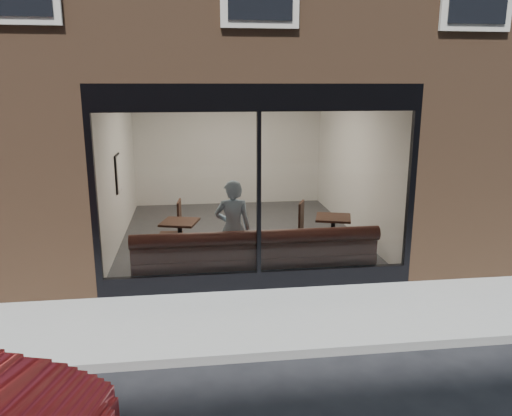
{
  "coord_description": "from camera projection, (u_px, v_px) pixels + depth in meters",
  "views": [
    {
      "loc": [
        -1.02,
        -5.33,
        3.18
      ],
      "look_at": [
        0.0,
        2.4,
        1.25
      ],
      "focal_mm": 35.0,
      "sensor_mm": 36.0,
      "label": 1
    }
  ],
  "objects": [
    {
      "name": "wall_poster",
      "position": [
        119.0,
        173.0,
        9.96
      ],
      "size": [
        0.02,
        0.52,
        0.7
      ],
      "primitive_type": "cube",
      "color": "white",
      "rests_on": "cafe_wall_left"
    },
    {
      "name": "sidewalk_near",
      "position": [
        269.0,
        318.0,
        6.98
      ],
      "size": [
        40.0,
        2.0,
        0.01
      ],
      "primitive_type": "cube",
      "color": "gray",
      "rests_on": "ground"
    },
    {
      "name": "cafe_chair_right",
      "position": [
        291.0,
        236.0,
        10.01
      ],
      "size": [
        0.56,
        0.56,
        0.04
      ],
      "primitive_type": "cube",
      "rotation": [
        0.0,
        0.0,
        2.74
      ],
      "color": "black",
      "rests_on": "cafe_floor"
    },
    {
      "name": "kerb_near",
      "position": [
        283.0,
        353.0,
        5.96
      ],
      "size": [
        40.0,
        0.1,
        0.12
      ],
      "primitive_type": "cube",
      "color": "gray",
      "rests_on": "ground"
    },
    {
      "name": "ground",
      "position": [
        282.0,
        356.0,
        6.02
      ],
      "size": [
        120.0,
        120.0,
        0.0
      ],
      "primitive_type": "plane",
      "color": "black",
      "rests_on": "ground"
    },
    {
      "name": "cafe_ceiling",
      "position": [
        239.0,
        84.0,
        10.07
      ],
      "size": [
        6.0,
        6.0,
        0.0
      ],
      "primitive_type": "plane",
      "rotation": [
        3.14,
        0.0,
        0.0
      ],
      "color": "white",
      "rests_on": "host_building_upper"
    },
    {
      "name": "cafe_table_right",
      "position": [
        333.0,
        218.0,
        9.42
      ],
      "size": [
        0.8,
        0.8,
        0.04
      ],
      "primitive_type": "cube",
      "rotation": [
        0.0,
        0.0,
        -0.3
      ],
      "color": "black",
      "rests_on": "cafe_floor"
    },
    {
      "name": "banquette",
      "position": [
        255.0,
        267.0,
        8.33
      ],
      "size": [
        4.0,
        0.55,
        0.45
      ],
      "primitive_type": "cube",
      "color": "#361913",
      "rests_on": "cafe_floor"
    },
    {
      "name": "storefront_header",
      "position": [
        259.0,
        98.0,
        7.27
      ],
      "size": [
        5.0,
        0.1,
        0.4
      ],
      "primitive_type": "cube",
      "color": "black",
      "rests_on": "host_building_upper"
    },
    {
      "name": "host_building_pier_right",
      "position": [
        363.0,
        143.0,
        13.81
      ],
      "size": [
        2.5,
        12.0,
        3.2
      ],
      "primitive_type": "cube",
      "color": "brown",
      "rests_on": "ground"
    },
    {
      "name": "storefront_glass",
      "position": [
        259.0,
        195.0,
        7.59
      ],
      "size": [
        4.8,
        0.0,
        4.8
      ],
      "primitive_type": "plane",
      "rotation": [
        1.57,
        0.0,
        0.0
      ],
      "color": "white",
      "rests_on": "storefront_kick"
    },
    {
      "name": "host_building_pier_left",
      "position": [
        84.0,
        148.0,
        12.86
      ],
      "size": [
        2.5,
        12.0,
        3.2
      ],
      "primitive_type": "cube",
      "color": "brown",
      "rests_on": "ground"
    },
    {
      "name": "storefront_kick",
      "position": [
        259.0,
        280.0,
        7.96
      ],
      "size": [
        5.0,
        0.1,
        0.3
      ],
      "primitive_type": "cube",
      "color": "black",
      "rests_on": "ground"
    },
    {
      "name": "host_building_backfill",
      "position": [
        221.0,
        135.0,
        16.22
      ],
      "size": [
        5.0,
        6.0,
        3.2
      ],
      "primitive_type": "cube",
      "color": "brown",
      "rests_on": "ground"
    },
    {
      "name": "cafe_wall_left",
      "position": [
        118.0,
        165.0,
        10.13
      ],
      "size": [
        0.0,
        6.0,
        6.0
      ],
      "primitive_type": "plane",
      "rotation": [
        1.57,
        0.0,
        1.57
      ],
      "color": "silver",
      "rests_on": "ground"
    },
    {
      "name": "storefront_mullion",
      "position": [
        259.0,
        195.0,
        7.62
      ],
      "size": [
        0.06,
        0.1,
        2.5
      ],
      "primitive_type": "cube",
      "color": "black",
      "rests_on": "storefront_kick"
    },
    {
      "name": "cafe_chair_left",
      "position": [
        171.0,
        235.0,
        10.03
      ],
      "size": [
        0.5,
        0.5,
        0.04
      ],
      "primitive_type": "cube",
      "rotation": [
        0.0,
        0.0,
        3.06
      ],
      "color": "black",
      "rests_on": "cafe_floor"
    },
    {
      "name": "cafe_wall_back",
      "position": [
        229.0,
        146.0,
        13.33
      ],
      "size": [
        5.0,
        0.0,
        5.0
      ],
      "primitive_type": "plane",
      "rotation": [
        1.57,
        0.0,
        0.0
      ],
      "color": "silver",
      "rests_on": "ground"
    },
    {
      "name": "cafe_table_left",
      "position": [
        180.0,
        222.0,
        9.11
      ],
      "size": [
        0.77,
        0.77,
        0.04
      ],
      "primitive_type": "cube",
      "rotation": [
        0.0,
        0.0,
        -0.28
      ],
      "color": "black",
      "rests_on": "cafe_floor"
    },
    {
      "name": "cafe_wall_right",
      "position": [
        354.0,
        160.0,
        10.77
      ],
      "size": [
        0.0,
        6.0,
        6.0
      ],
      "primitive_type": "plane",
      "rotation": [
        1.57,
        0.0,
        -1.57
      ],
      "color": "silver",
      "rests_on": "ground"
    },
    {
      "name": "person",
      "position": [
        233.0,
        229.0,
        8.38
      ],
      "size": [
        0.63,
        0.43,
        1.66
      ],
      "primitive_type": "imported",
      "rotation": [
        0.0,
        0.0,
        3.08
      ],
      "color": "#AACBE4",
      "rests_on": "cafe_floor"
    },
    {
      "name": "cafe_floor",
      "position": [
        240.0,
        234.0,
        10.83
      ],
      "size": [
        6.0,
        6.0,
        0.0
      ],
      "primitive_type": "plane",
      "color": "#2D2D30",
      "rests_on": "ground"
    }
  ]
}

